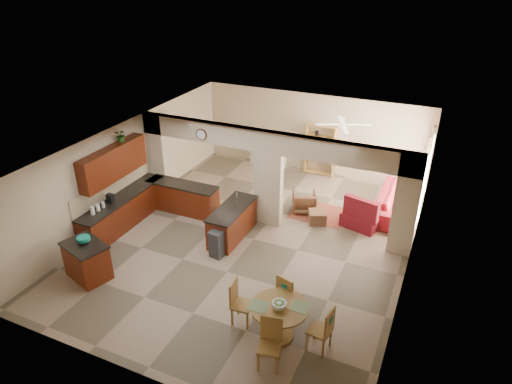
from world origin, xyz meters
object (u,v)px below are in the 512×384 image
at_px(sofa, 397,202).
at_px(armchair, 304,201).
at_px(kitchen_island, 87,261).
at_px(dining_table, 279,317).

height_order(sofa, armchair, sofa).
bearing_deg(kitchen_island, sofa, 62.34).
relative_size(sofa, armchair, 3.67).
bearing_deg(armchair, kitchen_island, 31.41).
bearing_deg(dining_table, sofa, 77.59).
xyz_separation_m(kitchen_island, sofa, (6.25, 6.18, -0.09)).
bearing_deg(sofa, dining_table, 167.52).
xyz_separation_m(kitchen_island, dining_table, (4.90, 0.03, 0.06)).
height_order(kitchen_island, armchair, kitchen_island).
xyz_separation_m(dining_table, sofa, (1.35, 6.15, -0.15)).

